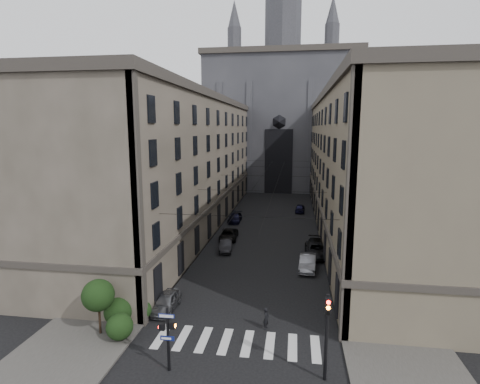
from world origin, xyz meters
The scene contains 19 objects.
sidewalk_left centered at (-10.50, 36.00, 0.07)m, with size 7.00×80.00×0.15m, color #383533.
sidewalk_right centered at (10.50, 36.00, 0.07)m, with size 7.00×80.00×0.15m, color #383533.
zebra_crossing centered at (0.00, 5.00, 0.01)m, with size 11.00×3.20×0.01m, color beige.
building_left centered at (-13.44, 36.00, 9.34)m, with size 13.60×60.60×18.85m.
building_right centered at (13.44, 36.00, 9.34)m, with size 13.60×60.60×18.85m.
gothic_tower centered at (0.00, 74.96, 17.80)m, with size 35.00×23.00×58.00m.
pedestrian_signal_left centered at (-3.51, 1.50, 2.32)m, with size 1.02×0.38×4.00m.
traffic_light_right centered at (5.60, 1.92, 3.29)m, with size 0.34×0.50×5.20m.
shrub_cluster centered at (-8.72, 5.01, 1.80)m, with size 3.90×4.40×3.90m.
tram_wires centered at (0.00, 35.63, 7.25)m, with size 14.00×60.00×0.43m.
car_left_near centered at (-6.20, 8.67, 0.68)m, with size 1.61×3.99×1.36m, color slate.
car_left_midnear centered at (-4.20, 23.63, 0.66)m, with size 1.39×4.00×1.32m, color black.
car_left_midfar centered at (-4.65, 28.05, 0.65)m, with size 2.14×4.64×1.29m, color black.
car_left_far centered at (-5.31, 37.32, 0.64)m, with size 1.81×4.44×1.29m, color black.
car_right_near centered at (5.13, 19.06, 0.75)m, with size 1.59×4.56×1.50m, color slate.
car_right_midnear centered at (6.20, 23.26, 0.73)m, with size 2.41×5.23×1.45m, color black.
car_right_midfar centered at (6.08, 24.38, 0.73)m, with size 2.05×5.04×1.46m, color black.
car_right_far centered at (4.62, 45.51, 0.64)m, with size 1.52×3.77×1.29m, color black.
pedestrian centered at (1.85, 7.00, 0.80)m, with size 0.58×0.38×1.60m, color black.
Camera 1 is at (3.63, -17.81, 14.24)m, focal length 28.00 mm.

